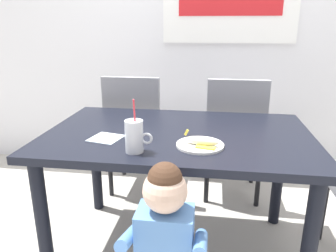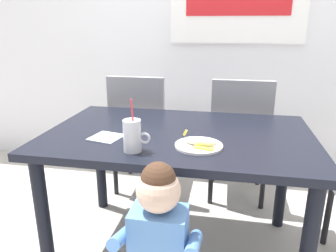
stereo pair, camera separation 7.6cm
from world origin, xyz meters
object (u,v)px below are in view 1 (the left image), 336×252
object	(u,v)px
dining_chair_right	(234,133)
paper_napkin	(106,138)
dining_table	(178,149)
dining_chair_left	(136,128)
milk_cup	(135,138)
snack_plate	(200,145)
peeled_banana	(202,141)
toddler_standing	(165,236)

from	to	relation	value
dining_chair_right	paper_napkin	distance (m)	1.11
dining_table	paper_napkin	world-z (taller)	paper_napkin
dining_chair_left	milk_cup	size ratio (longest dim) A/B	3.81
snack_plate	peeled_banana	xyz separation A→B (m)	(0.01, -0.01, 0.03)
dining_table	paper_napkin	distance (m)	0.40
dining_chair_left	milk_cup	bearing A→B (deg)	103.85
dining_chair_left	toddler_standing	distance (m)	1.34
dining_chair_left	dining_chair_right	world-z (taller)	same
dining_chair_left	snack_plate	bearing A→B (deg)	121.66
dining_chair_right	peeled_banana	size ratio (longest dim) A/B	5.47
milk_cup	dining_table	bearing A→B (deg)	62.19
milk_cup	peeled_banana	distance (m)	0.32
toddler_standing	paper_napkin	xyz separation A→B (m)	(-0.37, 0.44, 0.23)
toddler_standing	peeled_banana	distance (m)	0.48
toddler_standing	paper_napkin	size ratio (longest dim) A/B	5.59
dining_chair_left	dining_chair_right	size ratio (longest dim) A/B	1.00
dining_chair_right	peeled_banana	xyz separation A→B (m)	(-0.21, -0.89, 0.25)
snack_plate	milk_cup	bearing A→B (deg)	-159.00
dining_chair_right	paper_napkin	world-z (taller)	dining_chair_right
dining_chair_right	toddler_standing	size ratio (longest dim) A/B	1.15
milk_cup	paper_napkin	distance (m)	0.25
milk_cup	peeled_banana	bearing A→B (deg)	17.96
toddler_standing	milk_cup	xyz separation A→B (m)	(-0.18, 0.28, 0.30)
peeled_banana	milk_cup	bearing A→B (deg)	-162.04
dining_chair_right	toddler_standing	bearing A→B (deg)	75.35
peeled_banana	dining_chair_right	bearing A→B (deg)	76.50
snack_plate	paper_napkin	world-z (taller)	snack_plate
toddler_standing	peeled_banana	world-z (taller)	same
peeled_banana	dining_chair_left	bearing A→B (deg)	121.62
dining_table	milk_cup	distance (m)	0.39
dining_chair_right	peeled_banana	distance (m)	0.94
dining_table	peeled_banana	bearing A→B (deg)	-57.27
snack_plate	paper_napkin	xyz separation A→B (m)	(-0.48, 0.04, -0.00)
dining_chair_right	milk_cup	size ratio (longest dim) A/B	3.81
milk_cup	snack_plate	world-z (taller)	milk_cup
milk_cup	toddler_standing	bearing A→B (deg)	-57.19
milk_cup	paper_napkin	bearing A→B (deg)	141.39
peeled_banana	snack_plate	bearing A→B (deg)	119.44
milk_cup	snack_plate	bearing A→B (deg)	21.00
snack_plate	paper_napkin	size ratio (longest dim) A/B	1.53
paper_napkin	snack_plate	bearing A→B (deg)	-4.62
dining_chair_left	snack_plate	world-z (taller)	dining_chair_left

